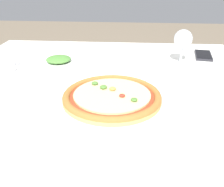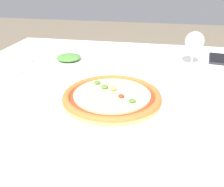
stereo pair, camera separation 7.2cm
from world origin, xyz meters
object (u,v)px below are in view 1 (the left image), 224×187
side_plate (59,61)px  fork (15,69)px  dining_table (102,105)px  wine_glass_far_left (183,40)px  cell_phone (203,55)px  pizza_plate (112,98)px

side_plate → fork: bearing=-153.2°
dining_table → wine_glass_far_left: wine_glass_far_left is taller
fork → cell_phone: cell_phone is taller
pizza_plate → wine_glass_far_left: (0.26, 0.36, 0.08)m
dining_table → cell_phone: bearing=38.0°
wine_glass_far_left → pizza_plate: bearing=-125.6°
fork → wine_glass_far_left: (0.66, 0.12, 0.10)m
dining_table → pizza_plate: bearing=-70.9°
pizza_plate → side_plate: bearing=127.8°
cell_phone → wine_glass_far_left: bearing=-137.4°
dining_table → pizza_plate: pizza_plate is taller
fork → side_plate: size_ratio=0.97×
fork → cell_phone: 0.81m
cell_phone → side_plate: side_plate is taller
pizza_plate → cell_phone: size_ratio=2.20×
fork → cell_phone: size_ratio=1.10×
wine_glass_far_left → side_plate: 0.51m
dining_table → fork: (-0.35, 0.10, 0.09)m
pizza_plate → side_plate: pizza_plate is taller
pizza_plate → wine_glass_far_left: 0.45m
cell_phone → side_plate: bearing=-166.2°
pizza_plate → fork: pizza_plate is taller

